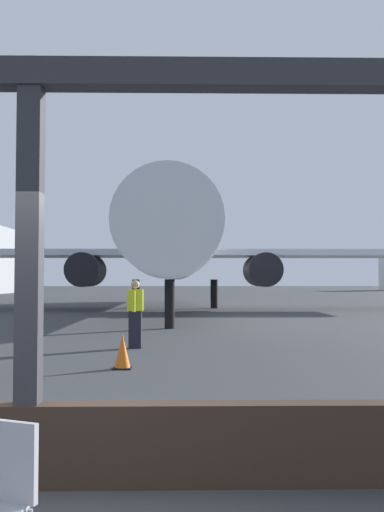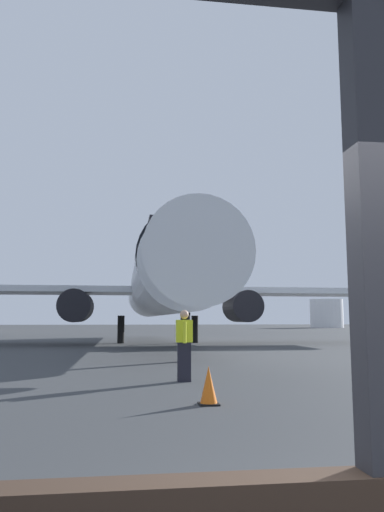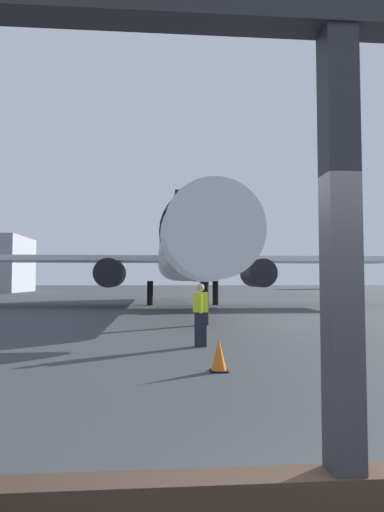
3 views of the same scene
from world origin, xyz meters
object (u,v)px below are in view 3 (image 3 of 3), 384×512
Objects in this scene: airplane at (185,254)px; traffic_cone at (219,355)px; ground_crew_worker at (200,314)px; fuel_storage_tank at (337,276)px.

traffic_cone is (-0.71, -21.21, -3.26)m from airplane.
fuel_storage_tank reaches higher than ground_crew_worker.
traffic_cone is at bearing -91.93° from airplane.
ground_crew_worker is (-0.75, -17.86, -2.68)m from airplane.
airplane is 46.66× the size of traffic_cone.
fuel_storage_tank is at bearing 59.14° from airplane.
airplane reaches higher than fuel_storage_tank.
ground_crew_worker reaches higher than traffic_cone.
fuel_storage_tank reaches higher than traffic_cone.
ground_crew_worker is at bearing -92.40° from airplane.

